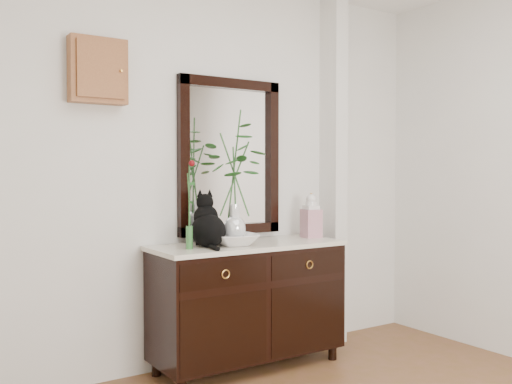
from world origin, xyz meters
TOP-DOWN VIEW (x-y plane):
  - wall_back at (0.00, 1.98)m, footprint 3.60×0.04m
  - pilaster at (1.00, 1.90)m, footprint 0.12×0.20m
  - sideboard at (0.10, 1.73)m, footprint 1.33×0.52m
  - wall_mirror at (0.10, 1.97)m, footprint 0.80×0.06m
  - key_cabinet at (-0.85, 1.94)m, footprint 0.35×0.10m
  - cat at (-0.21, 1.72)m, footprint 0.29×0.34m
  - lotus_bowl at (-0.04, 1.68)m, footprint 0.35×0.35m
  - vase_branches at (-0.04, 1.68)m, footprint 0.54×0.54m
  - bud_vase_rose at (-0.37, 1.68)m, footprint 0.09×0.09m
  - ginger_jar at (0.67, 1.76)m, footprint 0.14×0.14m

SIDE VIEW (x-z plane):
  - sideboard at x=0.10m, z-range 0.06..0.88m
  - lotus_bowl at x=-0.04m, z-range 0.85..0.93m
  - ginger_jar at x=0.67m, z-range 0.85..1.18m
  - cat at x=-0.21m, z-range 0.85..1.20m
  - bud_vase_rose at x=-0.37m, z-range 0.85..1.42m
  - vase_branches at x=-0.04m, z-range 0.87..1.75m
  - wall_back at x=0.00m, z-range 0.00..2.70m
  - pilaster at x=1.00m, z-range 0.00..2.70m
  - wall_mirror at x=0.10m, z-range 0.89..1.99m
  - key_cabinet at x=-0.85m, z-range 1.75..2.15m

